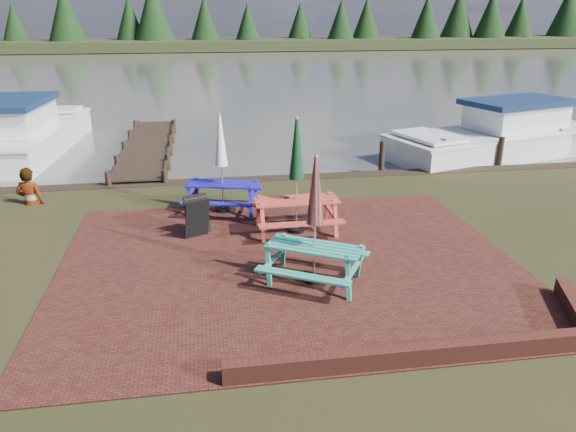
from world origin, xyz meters
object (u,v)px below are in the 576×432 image
at_px(chalkboard, 197,216).
at_px(person, 25,168).
at_px(picnic_table_red, 296,194).
at_px(jetty, 148,147).
at_px(picnic_table_blue, 222,179).
at_px(boat_jetty, 26,135).
at_px(picnic_table_teal, 315,240).
at_px(boat_near, 498,138).

bearing_deg(chalkboard, person, 121.04).
xyz_separation_m(picnic_table_red, jetty, (-3.93, 8.61, -0.80)).
height_order(picnic_table_blue, person, picnic_table_blue).
xyz_separation_m(picnic_table_blue, boat_jetty, (-6.72, 7.95, -0.38)).
relative_size(picnic_table_red, jetty, 0.29).
bearing_deg(chalkboard, picnic_table_red, -28.01).
relative_size(chalkboard, person, 0.47).
xyz_separation_m(picnic_table_teal, boat_jetty, (-8.19, 12.11, -0.37)).
bearing_deg(jetty, boat_near, -9.31).
bearing_deg(chalkboard, picnic_table_blue, 42.27).
bearing_deg(boat_jetty, person, -71.01).
bearing_deg(picnic_table_blue, person, 179.58).
bearing_deg(picnic_table_blue, picnic_table_red, -31.05).
bearing_deg(chalkboard, jetty, 76.39).
bearing_deg(picnic_table_blue, boat_jetty, 145.25).
bearing_deg(jetty, person, -114.63).
distance_m(jetty, boat_jetty, 4.49).
bearing_deg(jetty, picnic_table_red, -65.48).
distance_m(picnic_table_blue, person, 5.11).
distance_m(picnic_table_red, boat_jetty, 12.69).
bearing_deg(picnic_table_red, picnic_table_blue, 133.26).
xyz_separation_m(picnic_table_blue, boat_near, (10.00, 4.95, -0.41)).
distance_m(boat_jetty, boat_near, 16.99).
distance_m(picnic_table_teal, boat_near, 12.48).
height_order(picnic_table_teal, chalkboard, picnic_table_teal).
distance_m(boat_near, person, 15.36).
bearing_deg(picnic_table_teal, jetty, 139.18).
height_order(picnic_table_red, boat_near, picnic_table_red).
bearing_deg(boat_jetty, picnic_table_blue, -46.03).
height_order(picnic_table_red, boat_jetty, picnic_table_red).
height_order(picnic_table_teal, boat_jetty, picnic_table_teal).
relative_size(chalkboard, boat_near, 0.11).
bearing_deg(boat_jetty, picnic_table_teal, -52.14).
bearing_deg(jetty, boat_jetty, 167.40).
bearing_deg(jetty, picnic_table_teal, -71.02).
relative_size(picnic_table_teal, boat_jetty, 0.30).
xyz_separation_m(chalkboard, person, (-4.29, 2.89, 0.50)).
bearing_deg(boat_near, picnic_table_teal, 119.85).
distance_m(picnic_table_teal, boat_jetty, 14.63).
bearing_deg(picnic_table_teal, picnic_table_blue, 139.75).
bearing_deg(chalkboard, picnic_table_teal, -76.30).
xyz_separation_m(boat_near, person, (-14.93, -3.59, 0.52)).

